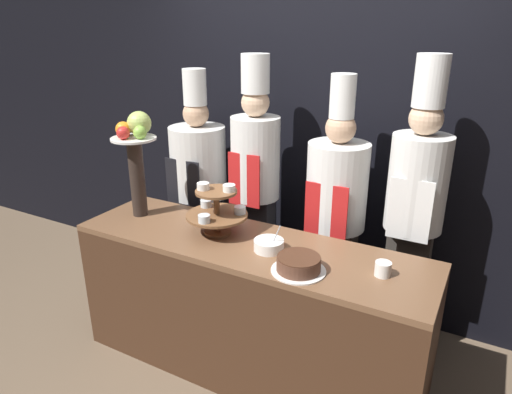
# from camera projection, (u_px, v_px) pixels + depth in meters

# --- Properties ---
(wall_back) EXTENTS (10.00, 0.06, 2.80)m
(wall_back) POSITION_uv_depth(u_px,v_px,m) (316.00, 123.00, 3.28)
(wall_back) COLOR black
(wall_back) RESTS_ON ground_plane
(buffet_counter) EXTENTS (2.14, 0.60, 0.88)m
(buffet_counter) POSITION_uv_depth(u_px,v_px,m) (248.00, 307.00, 2.79)
(buffet_counter) COLOR #422819
(buffet_counter) RESTS_ON ground_plane
(tiered_stand) EXTENTS (0.37, 0.37, 0.31)m
(tiered_stand) POSITION_uv_depth(u_px,v_px,m) (217.00, 209.00, 2.71)
(tiered_stand) COLOR brown
(tiered_stand) RESTS_ON buffet_counter
(fruit_pedestal) EXTENTS (0.28, 0.29, 0.68)m
(fruit_pedestal) POSITION_uv_depth(u_px,v_px,m) (136.00, 149.00, 2.89)
(fruit_pedestal) COLOR #2D231E
(fruit_pedestal) RESTS_ON buffet_counter
(cake_round) EXTENTS (0.28, 0.28, 0.08)m
(cake_round) POSITION_uv_depth(u_px,v_px,m) (299.00, 264.00, 2.32)
(cake_round) COLOR white
(cake_round) RESTS_ON buffet_counter
(cup_white) EXTENTS (0.08, 0.08, 0.07)m
(cup_white) POSITION_uv_depth(u_px,v_px,m) (383.00, 269.00, 2.28)
(cup_white) COLOR white
(cup_white) RESTS_ON buffet_counter
(serving_bowl_near) EXTENTS (0.17, 0.17, 0.16)m
(serving_bowl_near) POSITION_uv_depth(u_px,v_px,m) (269.00, 245.00, 2.54)
(serving_bowl_near) COLOR white
(serving_bowl_near) RESTS_ON buffet_counter
(chef_left) EXTENTS (0.42, 0.42, 1.78)m
(chef_left) POSITION_uv_depth(u_px,v_px,m) (199.00, 182.00, 3.47)
(chef_left) COLOR #28282D
(chef_left) RESTS_ON ground_plane
(chef_center_left) EXTENTS (0.34, 0.34, 1.89)m
(chef_center_left) POSITION_uv_depth(u_px,v_px,m) (255.00, 178.00, 3.21)
(chef_center_left) COLOR #28282D
(chef_center_left) RESTS_ON ground_plane
(chef_center_right) EXTENTS (0.39, 0.39, 1.79)m
(chef_center_right) POSITION_uv_depth(u_px,v_px,m) (335.00, 207.00, 2.98)
(chef_center_right) COLOR #38332D
(chef_center_right) RESTS_ON ground_plane
(chef_right) EXTENTS (0.34, 0.34, 1.92)m
(chef_right) POSITION_uv_depth(u_px,v_px,m) (415.00, 205.00, 2.72)
(chef_right) COLOR #38332D
(chef_right) RESTS_ON ground_plane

